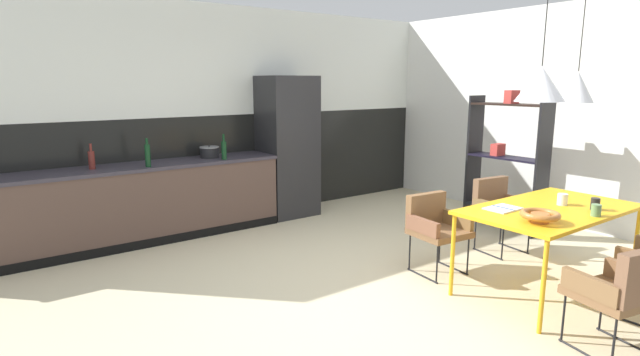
# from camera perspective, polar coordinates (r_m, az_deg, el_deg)

# --- Properties ---
(ground_plane) EXTENTS (9.02, 9.02, 0.00)m
(ground_plane) POSITION_cam_1_polar(r_m,az_deg,el_deg) (4.51, 7.01, -13.02)
(ground_plane) COLOR beige
(back_wall_splashback_dark) EXTENTS (6.94, 0.12, 1.40)m
(back_wall_splashback_dark) POSITION_cam_1_polar(r_m,az_deg,el_deg) (6.79, -10.80, 1.28)
(back_wall_splashback_dark) COLOR black
(back_wall_splashback_dark) RESTS_ON ground
(back_wall_panel_upper) EXTENTS (6.94, 0.12, 1.40)m
(back_wall_panel_upper) POSITION_cam_1_polar(r_m,az_deg,el_deg) (6.71, -11.24, 13.18)
(back_wall_panel_upper) COLOR white
(back_wall_panel_upper) RESTS_ON back_wall_splashback_dark
(side_wall_right) EXTENTS (0.12, 6.28, 2.81)m
(side_wall_right) POSITION_cam_1_polar(r_m,az_deg,el_deg) (6.93, 28.57, 6.17)
(side_wall_right) COLOR white
(side_wall_right) RESTS_ON ground
(kitchen_counter) EXTENTS (3.73, 0.63, 0.90)m
(kitchen_counter) POSITION_cam_1_polar(r_m,az_deg,el_deg) (6.03, -21.91, -3.00)
(kitchen_counter) COLOR #503B33
(kitchen_counter) RESTS_ON ground
(refrigerator_column) EXTENTS (0.70, 0.60, 1.92)m
(refrigerator_column) POSITION_cam_1_polar(r_m,az_deg,el_deg) (6.80, -3.78, 3.64)
(refrigerator_column) COLOR #232326
(refrigerator_column) RESTS_ON ground
(dining_table) EXTENTS (1.62, 0.90, 0.76)m
(dining_table) POSITION_cam_1_polar(r_m,az_deg,el_deg) (4.74, 25.10, -3.64)
(dining_table) COLOR gold
(dining_table) RESTS_ON ground
(armchair_head_of_table) EXTENTS (0.53, 0.51, 0.76)m
(armchair_head_of_table) POSITION_cam_1_polar(r_m,az_deg,el_deg) (4.93, 13.11, -5.02)
(armchair_head_of_table) COLOR brown
(armchair_head_of_table) RESTS_ON ground
(armchair_by_stool) EXTENTS (0.54, 0.53, 0.80)m
(armchair_by_stool) POSITION_cam_1_polar(r_m,az_deg,el_deg) (5.73, 19.94, -2.95)
(armchair_by_stool) COLOR brown
(armchair_by_stool) RESTS_ON ground
(armchair_facing_counter) EXTENTS (0.56, 0.55, 0.78)m
(armchair_facing_counter) POSITION_cam_1_polar(r_m,az_deg,el_deg) (3.92, 31.72, -10.61)
(armchair_facing_counter) COLOR brown
(armchair_facing_counter) RESTS_ON ground
(fruit_bowl) EXTENTS (0.30, 0.30, 0.09)m
(fruit_bowl) POSITION_cam_1_polar(r_m,az_deg,el_deg) (4.19, 24.13, -3.98)
(fruit_bowl) COLOR #B2662D
(fruit_bowl) RESTS_ON dining_table
(open_book) EXTENTS (0.29, 0.22, 0.02)m
(open_book) POSITION_cam_1_polar(r_m,az_deg,el_deg) (4.51, 20.42, -3.33)
(open_book) COLOR white
(open_book) RESTS_ON dining_table
(mug_wide_latte) EXTENTS (0.12, 0.08, 0.10)m
(mug_wide_latte) POSITION_cam_1_polar(r_m,az_deg,el_deg) (4.59, 29.36, -3.27)
(mug_wide_latte) COLOR #5B8456
(mug_wide_latte) RESTS_ON dining_table
(mug_tall_blue) EXTENTS (0.12, 0.07, 0.11)m
(mug_tall_blue) POSITION_cam_1_polar(r_m,az_deg,el_deg) (4.80, 29.29, -2.64)
(mug_tall_blue) COLOR black
(mug_tall_blue) RESTS_ON dining_table
(mug_glass_clear) EXTENTS (0.13, 0.09, 0.10)m
(mug_glass_clear) POSITION_cam_1_polar(r_m,az_deg,el_deg) (4.87, 26.30, -2.23)
(mug_glass_clear) COLOR white
(mug_glass_clear) RESTS_ON dining_table
(cooking_pot) EXTENTS (0.24, 0.24, 0.16)m
(cooking_pot) POSITION_cam_1_polar(r_m,az_deg,el_deg) (6.32, -12.68, 2.94)
(cooking_pot) COLOR black
(cooking_pot) RESTS_ON kitchen_counter
(bottle_vinegar_dark) EXTENTS (0.07, 0.07, 0.28)m
(bottle_vinegar_dark) POSITION_cam_1_polar(r_m,az_deg,el_deg) (5.89, -24.94, 1.97)
(bottle_vinegar_dark) COLOR maroon
(bottle_vinegar_dark) RESTS_ON kitchen_counter
(bottle_oil_tall) EXTENTS (0.06, 0.06, 0.31)m
(bottle_oil_tall) POSITION_cam_1_polar(r_m,az_deg,el_deg) (6.11, -11.07, 3.26)
(bottle_oil_tall) COLOR #0F3319
(bottle_oil_tall) RESTS_ON kitchen_counter
(bottle_wine_green) EXTENTS (0.06, 0.06, 0.32)m
(bottle_wine_green) POSITION_cam_1_polar(r_m,az_deg,el_deg) (5.80, -19.34, 2.55)
(bottle_wine_green) COLOR #0F3319
(bottle_wine_green) RESTS_ON kitchen_counter
(open_shelf_unit) EXTENTS (0.30, 1.00, 1.74)m
(open_shelf_unit) POSITION_cam_1_polar(r_m,az_deg,el_deg) (6.59, 20.68, 1.97)
(open_shelf_unit) COLOR black
(open_shelf_unit) RESTS_ON ground
(pendant_lamp_over_table_near) EXTENTS (0.38, 0.38, 1.08)m
(pendant_lamp_over_table_near) POSITION_cam_1_polar(r_m,az_deg,el_deg) (4.33, 24.20, 9.91)
(pendant_lamp_over_table_near) COLOR black
(pendant_lamp_over_table_far) EXTENTS (0.29, 0.29, 1.10)m
(pendant_lamp_over_table_far) POSITION_cam_1_polar(r_m,az_deg,el_deg) (4.91, 27.63, 9.33)
(pendant_lamp_over_table_far) COLOR black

